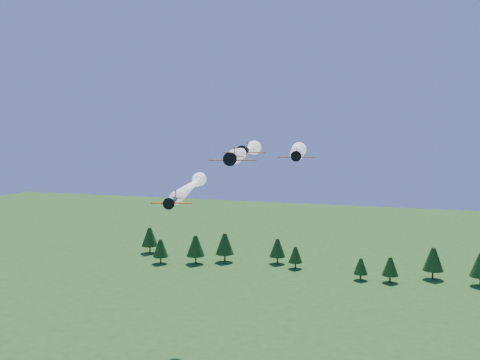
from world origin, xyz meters
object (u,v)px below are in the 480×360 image
(plane_lead, at_px, (247,150))
(plane_right, at_px, (298,150))
(plane_left, at_px, (192,185))
(plane_slot, at_px, (245,151))

(plane_lead, bearing_deg, plane_right, 13.48)
(plane_lead, height_order, plane_left, plane_lead)
(plane_left, relative_size, plane_right, 1.16)
(plane_slot, bearing_deg, plane_lead, 94.62)
(plane_left, distance_m, plane_slot, 24.95)
(plane_right, bearing_deg, plane_left, 175.14)
(plane_lead, relative_size, plane_left, 1.21)
(plane_left, xyz_separation_m, plane_slot, (17.95, -14.81, 9.00))
(plane_lead, xyz_separation_m, plane_slot, (3.42, -12.43, 0.41))
(plane_lead, height_order, plane_right, plane_lead)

